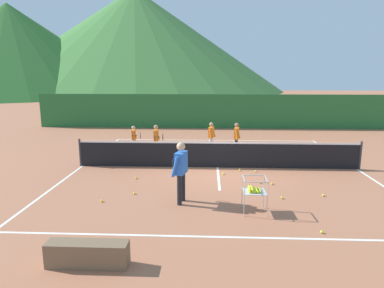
{
  "coord_description": "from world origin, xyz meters",
  "views": [
    {
      "loc": [
        -0.38,
        -12.56,
        3.48
      ],
      "look_at": [
        -0.93,
        -0.67,
        1.03
      ],
      "focal_mm": 32.28,
      "sensor_mm": 36.0,
      "label": 1
    }
  ],
  "objects_px": {
    "tennis_ball_8": "(136,178)",
    "tennis_ball_9": "(223,174)",
    "tennis_ball_10": "(134,193)",
    "courtside_bench": "(88,254)",
    "student_3": "(237,135)",
    "tennis_ball_1": "(102,201)",
    "student_0": "(134,136)",
    "student_1": "(156,137)",
    "tennis_ball_3": "(260,183)",
    "tennis_net": "(218,155)",
    "tennis_ball_7": "(240,170)",
    "instructor": "(181,167)",
    "tennis_ball_5": "(323,195)",
    "tennis_ball_6": "(256,171)",
    "tennis_ball_2": "(322,232)",
    "tennis_ball_4": "(272,184)",
    "tennis_ball_0": "(282,198)",
    "student_2": "(211,134)",
    "ball_cart": "(254,190)"
  },
  "relations": [
    {
      "from": "tennis_ball_8",
      "to": "tennis_ball_9",
      "type": "distance_m",
      "value": 3.01
    },
    {
      "from": "student_2",
      "to": "tennis_ball_10",
      "type": "relative_size",
      "value": 19.6
    },
    {
      "from": "tennis_ball_2",
      "to": "tennis_ball_4",
      "type": "xyz_separation_m",
      "value": [
        -0.48,
        3.39,
        0.0
      ]
    },
    {
      "from": "ball_cart",
      "to": "tennis_ball_7",
      "type": "distance_m",
      "value": 3.83
    },
    {
      "from": "student_2",
      "to": "tennis_ball_8",
      "type": "distance_m",
      "value": 4.99
    },
    {
      "from": "student_3",
      "to": "tennis_ball_1",
      "type": "bearing_deg",
      "value": -124.7
    },
    {
      "from": "student_1",
      "to": "tennis_ball_10",
      "type": "height_order",
      "value": "student_1"
    },
    {
      "from": "tennis_ball_2",
      "to": "tennis_ball_3",
      "type": "bearing_deg",
      "value": 103.62
    },
    {
      "from": "tennis_ball_8",
      "to": "tennis_ball_1",
      "type": "bearing_deg",
      "value": -103.48
    },
    {
      "from": "ball_cart",
      "to": "tennis_ball_5",
      "type": "height_order",
      "value": "ball_cart"
    },
    {
      "from": "tennis_net",
      "to": "student_1",
      "type": "xyz_separation_m",
      "value": [
        -2.56,
        1.77,
        0.3
      ]
    },
    {
      "from": "tennis_ball_5",
      "to": "student_3",
      "type": "bearing_deg",
      "value": 111.57
    },
    {
      "from": "courtside_bench",
      "to": "tennis_ball_5",
      "type": "bearing_deg",
      "value": 35.22
    },
    {
      "from": "tennis_ball_4",
      "to": "tennis_ball_9",
      "type": "height_order",
      "value": "same"
    },
    {
      "from": "ball_cart",
      "to": "courtside_bench",
      "type": "distance_m",
      "value": 4.29
    },
    {
      "from": "tennis_ball_4",
      "to": "tennis_ball_7",
      "type": "bearing_deg",
      "value": 120.06
    },
    {
      "from": "student_1",
      "to": "tennis_ball_7",
      "type": "relative_size",
      "value": 19.61
    },
    {
      "from": "student_3",
      "to": "tennis_ball_8",
      "type": "bearing_deg",
      "value": -133.35
    },
    {
      "from": "student_1",
      "to": "tennis_ball_0",
      "type": "bearing_deg",
      "value": -49.34
    },
    {
      "from": "tennis_net",
      "to": "tennis_ball_5",
      "type": "xyz_separation_m",
      "value": [
        2.96,
        -2.98,
        -0.47
      ]
    },
    {
      "from": "tennis_ball_0",
      "to": "tennis_ball_8",
      "type": "bearing_deg",
      "value": 159.75
    },
    {
      "from": "tennis_ball_10",
      "to": "courtside_bench",
      "type": "bearing_deg",
      "value": -90.71
    },
    {
      "from": "tennis_ball_0",
      "to": "tennis_ball_6",
      "type": "height_order",
      "value": "same"
    },
    {
      "from": "tennis_ball_0",
      "to": "tennis_ball_2",
      "type": "relative_size",
      "value": 1.0
    },
    {
      "from": "tennis_net",
      "to": "student_2",
      "type": "height_order",
      "value": "student_2"
    },
    {
      "from": "tennis_net",
      "to": "tennis_ball_0",
      "type": "height_order",
      "value": "tennis_net"
    },
    {
      "from": "student_2",
      "to": "tennis_ball_0",
      "type": "bearing_deg",
      "value": -71.62
    },
    {
      "from": "tennis_ball_6",
      "to": "courtside_bench",
      "type": "distance_m",
      "value": 7.43
    },
    {
      "from": "instructor",
      "to": "tennis_ball_9",
      "type": "distance_m",
      "value": 3.15
    },
    {
      "from": "tennis_ball_0",
      "to": "tennis_ball_3",
      "type": "relative_size",
      "value": 1.0
    },
    {
      "from": "tennis_ball_2",
      "to": "tennis_ball_3",
      "type": "relative_size",
      "value": 1.0
    },
    {
      "from": "student_2",
      "to": "tennis_ball_8",
      "type": "height_order",
      "value": "student_2"
    },
    {
      "from": "tennis_ball_5",
      "to": "tennis_ball_6",
      "type": "relative_size",
      "value": 1.0
    },
    {
      "from": "tennis_ball_10",
      "to": "courtside_bench",
      "type": "relative_size",
      "value": 0.05
    },
    {
      "from": "ball_cart",
      "to": "tennis_ball_2",
      "type": "height_order",
      "value": "ball_cart"
    },
    {
      "from": "student_0",
      "to": "courtside_bench",
      "type": "xyz_separation_m",
      "value": [
        1.1,
        -9.27,
        -0.49
      ]
    },
    {
      "from": "student_0",
      "to": "student_1",
      "type": "relative_size",
      "value": 0.9
    },
    {
      "from": "student_0",
      "to": "student_3",
      "type": "xyz_separation_m",
      "value": [
        4.53,
        -0.1,
        0.1
      ]
    },
    {
      "from": "student_3",
      "to": "tennis_ball_0",
      "type": "distance_m",
      "value": 5.64
    },
    {
      "from": "tennis_ball_4",
      "to": "tennis_ball_9",
      "type": "distance_m",
      "value": 1.82
    },
    {
      "from": "instructor",
      "to": "tennis_ball_8",
      "type": "bearing_deg",
      "value": 128.77
    },
    {
      "from": "tennis_ball_8",
      "to": "tennis_ball_9",
      "type": "bearing_deg",
      "value": 12.18
    },
    {
      "from": "student_2",
      "to": "tennis_ball_8",
      "type": "bearing_deg",
      "value": -121.03
    },
    {
      "from": "tennis_ball_7",
      "to": "tennis_ball_5",
      "type": "bearing_deg",
      "value": -49.63
    },
    {
      "from": "tennis_ball_0",
      "to": "tennis_ball_2",
      "type": "bearing_deg",
      "value": -78.55
    },
    {
      "from": "tennis_ball_3",
      "to": "tennis_net",
      "type": "bearing_deg",
      "value": 125.17
    },
    {
      "from": "tennis_ball_5",
      "to": "courtside_bench",
      "type": "height_order",
      "value": "courtside_bench"
    },
    {
      "from": "tennis_ball_8",
      "to": "courtside_bench",
      "type": "relative_size",
      "value": 0.05
    },
    {
      "from": "tennis_net",
      "to": "tennis_ball_2",
      "type": "distance_m",
      "value": 5.79
    },
    {
      "from": "student_1",
      "to": "student_3",
      "type": "xyz_separation_m",
      "value": [
        3.44,
        0.52,
        0.02
      ]
    }
  ]
}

